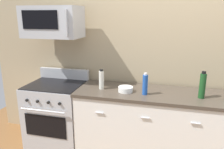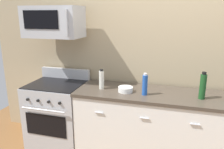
% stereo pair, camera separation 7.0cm
% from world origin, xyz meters
% --- Properties ---
extents(back_wall, '(5.42, 0.10, 2.70)m').
position_xyz_m(back_wall, '(0.00, 0.41, 1.35)').
color(back_wall, tan).
rests_on(back_wall, ground_plane).
extents(counter_unit, '(2.33, 0.66, 0.92)m').
position_xyz_m(counter_unit, '(0.00, -0.00, 0.46)').
color(counter_unit, white).
rests_on(counter_unit, ground_plane).
extents(range_oven, '(0.76, 0.69, 1.07)m').
position_xyz_m(range_oven, '(-1.54, 0.00, 0.47)').
color(range_oven, '#B7BABF').
rests_on(range_oven, ground_plane).
extents(microwave, '(0.74, 0.44, 0.40)m').
position_xyz_m(microwave, '(-1.54, 0.05, 1.75)').
color(microwave, '#B7BABF').
extents(bottle_soda_blue, '(0.06, 0.06, 0.27)m').
position_xyz_m(bottle_soda_blue, '(-0.30, -0.10, 1.05)').
color(bottle_soda_blue, '#1E4CA5').
rests_on(bottle_soda_blue, countertop_slab).
extents(bottle_vinegar_white, '(0.06, 0.06, 0.26)m').
position_xyz_m(bottle_vinegar_white, '(-0.86, -0.03, 1.04)').
color(bottle_vinegar_white, silver).
rests_on(bottle_vinegar_white, countertop_slab).
extents(bottle_wine_green, '(0.07, 0.07, 0.31)m').
position_xyz_m(bottle_wine_green, '(0.34, -0.06, 1.07)').
color(bottle_wine_green, '#19471E').
rests_on(bottle_wine_green, countertop_slab).
extents(bowl_white_ceramic, '(0.18, 0.18, 0.06)m').
position_xyz_m(bowl_white_ceramic, '(-0.54, -0.06, 0.95)').
color(bowl_white_ceramic, white).
rests_on(bowl_white_ceramic, countertop_slab).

